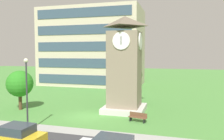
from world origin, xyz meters
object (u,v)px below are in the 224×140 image
at_px(parked_car_yellow, 16,136).
at_px(street_lamp, 27,87).
at_px(park_bench, 138,117).
at_px(tree_streetside, 20,84).
at_px(tree_near_tower, 131,75).
at_px(clock_tower, 125,69).

bearing_deg(parked_car_yellow, street_lamp, 113.21).
distance_m(park_bench, tree_streetside, 14.44).
height_order(street_lamp, tree_near_tower, street_lamp).
relative_size(park_bench, tree_near_tower, 0.35).
bearing_deg(street_lamp, tree_streetside, 131.67).
relative_size(clock_tower, parked_car_yellow, 2.61).
height_order(park_bench, tree_near_tower, tree_near_tower).
height_order(clock_tower, parked_car_yellow, clock_tower).
relative_size(tree_streetside, parked_car_yellow, 1.12).
height_order(street_lamp, tree_streetside, street_lamp).
distance_m(tree_near_tower, parked_car_yellow, 17.67).
distance_m(tree_near_tower, tree_streetside, 13.90).
distance_m(clock_tower, park_bench, 6.10).
height_order(tree_near_tower, parked_car_yellow, tree_near_tower).
xyz_separation_m(clock_tower, park_bench, (2.12, -3.67, -4.39)).
distance_m(park_bench, street_lamp, 10.59).
bearing_deg(park_bench, tree_near_tower, 105.69).
bearing_deg(parked_car_yellow, clock_tower, 67.26).
relative_size(clock_tower, street_lamp, 1.74).
xyz_separation_m(park_bench, parked_car_yellow, (-7.19, -8.43, 0.40)).
bearing_deg(street_lamp, clock_tower, 54.30).
xyz_separation_m(clock_tower, parked_car_yellow, (-5.07, -12.10, -3.99)).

